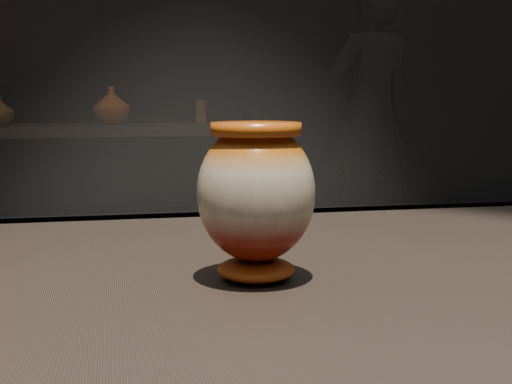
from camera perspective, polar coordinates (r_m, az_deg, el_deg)
main_vase at (r=0.72m, az=0.00°, el=-0.23°), size 0.14×0.14×0.16m
back_shelf at (r=4.15m, az=-11.53°, el=1.63°), size 2.00×0.60×0.90m
back_vase_mid at (r=4.14m, az=-11.46°, el=6.78°), size 0.26×0.26×0.22m
back_vase_right at (r=4.18m, az=-4.43°, el=6.39°), size 0.07×0.07×0.14m
visitor at (r=5.01m, az=9.14°, el=6.09°), size 0.78×0.62×1.85m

